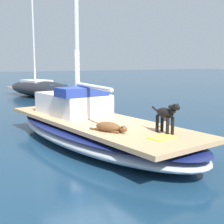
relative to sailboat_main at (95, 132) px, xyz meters
name	(u,v)px	position (x,y,z in m)	size (l,w,h in m)	color
ground_plane	(95,144)	(0.00, 0.00, -0.34)	(120.00, 120.00, 0.00)	navy
sailboat_main	(95,132)	(0.00, 0.00, 0.00)	(3.76, 7.57, 0.66)	#B2B7C1
cabin_house	(74,102)	(-0.21, 1.10, 0.67)	(1.77, 2.44, 0.84)	silver
dog_brown	(110,127)	(-0.30, -1.48, 0.43)	(0.61, 0.83, 0.22)	brown
dog_black	(166,114)	(0.70, -2.18, 0.75)	(0.23, 0.94, 0.70)	black
deck_winch	(164,124)	(1.03, -1.67, 0.42)	(0.16, 0.16, 0.21)	#B7B7BC
coiled_rope	(99,128)	(-0.38, -1.08, 0.35)	(0.32, 0.32, 0.04)	beige
deck_towel	(162,137)	(0.40, -2.45, 0.34)	(0.56, 0.36, 0.03)	#D8D14C
moored_boat_far_astern	(41,88)	(1.48, 11.97, 0.20)	(4.07, 6.73, 8.25)	black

